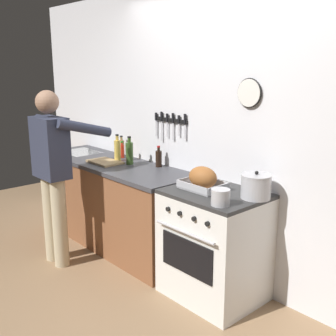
{
  "coord_description": "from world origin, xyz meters",
  "views": [
    {
      "loc": [
        2.3,
        -1.38,
        1.87
      ],
      "look_at": [
        -0.19,
        0.85,
        1.04
      ],
      "focal_mm": 44.42,
      "sensor_mm": 36.0,
      "label": 1
    }
  ],
  "objects_px": {
    "bottle_hot_sauce": "(122,151)",
    "bottle_vinegar": "(122,148)",
    "roasting_pan": "(203,179)",
    "bottle_cooking_oil": "(117,150)",
    "cutting_board": "(105,162)",
    "stove": "(214,245)",
    "stock_pot": "(256,186)",
    "person_cook": "(54,167)",
    "saucepan": "(221,197)",
    "bottle_olive_oil": "(130,153)",
    "bottle_soy_sauce": "(159,158)"
  },
  "relations": [
    {
      "from": "person_cook",
      "to": "stock_pot",
      "type": "xyz_separation_m",
      "value": [
        1.72,
        0.77,
        0.04
      ]
    },
    {
      "from": "stove",
      "to": "bottle_olive_oil",
      "type": "relative_size",
      "value": 3.16
    },
    {
      "from": "bottle_cooking_oil",
      "to": "bottle_soy_sauce",
      "type": "relative_size",
      "value": 1.36
    },
    {
      "from": "stock_pot",
      "to": "saucepan",
      "type": "relative_size",
      "value": 1.69
    },
    {
      "from": "cutting_board",
      "to": "bottle_hot_sauce",
      "type": "height_order",
      "value": "bottle_hot_sauce"
    },
    {
      "from": "person_cook",
      "to": "saucepan",
      "type": "relative_size",
      "value": 12.2
    },
    {
      "from": "person_cook",
      "to": "roasting_pan",
      "type": "height_order",
      "value": "person_cook"
    },
    {
      "from": "bottle_cooking_oil",
      "to": "cutting_board",
      "type": "bearing_deg",
      "value": -100.72
    },
    {
      "from": "cutting_board",
      "to": "stove",
      "type": "bearing_deg",
      "value": 3.22
    },
    {
      "from": "bottle_cooking_oil",
      "to": "bottle_soy_sauce",
      "type": "xyz_separation_m",
      "value": [
        0.47,
        0.16,
        -0.03
      ]
    },
    {
      "from": "person_cook",
      "to": "bottle_cooking_oil",
      "type": "height_order",
      "value": "person_cook"
    },
    {
      "from": "cutting_board",
      "to": "bottle_soy_sauce",
      "type": "relative_size",
      "value": 1.72
    },
    {
      "from": "saucepan",
      "to": "bottle_soy_sauce",
      "type": "distance_m",
      "value": 1.25
    },
    {
      "from": "stock_pot",
      "to": "roasting_pan",
      "type": "bearing_deg",
      "value": -163.18
    },
    {
      "from": "roasting_pan",
      "to": "bottle_hot_sauce",
      "type": "bearing_deg",
      "value": 171.35
    },
    {
      "from": "saucepan",
      "to": "bottle_hot_sauce",
      "type": "bearing_deg",
      "value": 166.97
    },
    {
      "from": "saucepan",
      "to": "bottle_vinegar",
      "type": "distance_m",
      "value": 1.89
    },
    {
      "from": "roasting_pan",
      "to": "bottle_olive_oil",
      "type": "height_order",
      "value": "bottle_olive_oil"
    },
    {
      "from": "saucepan",
      "to": "bottle_vinegar",
      "type": "relative_size",
      "value": 0.6
    },
    {
      "from": "stove",
      "to": "person_cook",
      "type": "distance_m",
      "value": 1.65
    },
    {
      "from": "saucepan",
      "to": "cutting_board",
      "type": "xyz_separation_m",
      "value": [
        -1.67,
        0.13,
        -0.05
      ]
    },
    {
      "from": "bottle_soy_sauce",
      "to": "cutting_board",
      "type": "bearing_deg",
      "value": -148.72
    },
    {
      "from": "cutting_board",
      "to": "bottle_cooking_oil",
      "type": "xyz_separation_m",
      "value": [
        0.03,
        0.14,
        0.11
      ]
    },
    {
      "from": "bottle_olive_oil",
      "to": "bottle_hot_sauce",
      "type": "bearing_deg",
      "value": 157.76
    },
    {
      "from": "stove",
      "to": "bottle_vinegar",
      "type": "distance_m",
      "value": 1.71
    },
    {
      "from": "bottle_hot_sauce",
      "to": "bottle_vinegar",
      "type": "height_order",
      "value": "bottle_vinegar"
    },
    {
      "from": "saucepan",
      "to": "cutting_board",
      "type": "height_order",
      "value": "saucepan"
    },
    {
      "from": "bottle_hot_sauce",
      "to": "stock_pot",
      "type": "bearing_deg",
      "value": -2.64
    },
    {
      "from": "roasting_pan",
      "to": "bottle_vinegar",
      "type": "height_order",
      "value": "bottle_vinegar"
    },
    {
      "from": "roasting_pan",
      "to": "bottle_soy_sauce",
      "type": "distance_m",
      "value": 0.85
    },
    {
      "from": "saucepan",
      "to": "bottle_olive_oil",
      "type": "distance_m",
      "value": 1.48
    },
    {
      "from": "roasting_pan",
      "to": "bottle_cooking_oil",
      "type": "height_order",
      "value": "bottle_cooking_oil"
    },
    {
      "from": "cutting_board",
      "to": "bottle_hot_sauce",
      "type": "xyz_separation_m",
      "value": [
        -0.08,
        0.28,
        0.06
      ]
    },
    {
      "from": "saucepan",
      "to": "bottle_olive_oil",
      "type": "xyz_separation_m",
      "value": [
        -1.46,
        0.28,
        0.06
      ]
    },
    {
      "from": "stove",
      "to": "bottle_hot_sauce",
      "type": "height_order",
      "value": "bottle_hot_sauce"
    },
    {
      "from": "bottle_olive_oil",
      "to": "bottle_soy_sauce",
      "type": "height_order",
      "value": "bottle_olive_oil"
    },
    {
      "from": "stock_pot",
      "to": "saucepan",
      "type": "distance_m",
      "value": 0.33
    },
    {
      "from": "bottle_vinegar",
      "to": "bottle_soy_sauce",
      "type": "distance_m",
      "value": 0.66
    },
    {
      "from": "cutting_board",
      "to": "bottle_vinegar",
      "type": "xyz_separation_m",
      "value": [
        -0.16,
        0.33,
        0.08
      ]
    },
    {
      "from": "bottle_hot_sauce",
      "to": "bottle_olive_oil",
      "type": "height_order",
      "value": "bottle_olive_oil"
    },
    {
      "from": "bottle_hot_sauce",
      "to": "bottle_soy_sauce",
      "type": "relative_size",
      "value": 0.86
    },
    {
      "from": "stove",
      "to": "bottle_olive_oil",
      "type": "bearing_deg",
      "value": 176.54
    },
    {
      "from": "stock_pot",
      "to": "bottle_olive_oil",
      "type": "relative_size",
      "value": 0.8
    },
    {
      "from": "cutting_board",
      "to": "bottle_cooking_oil",
      "type": "relative_size",
      "value": 1.27
    },
    {
      "from": "bottle_hot_sauce",
      "to": "bottle_soy_sauce",
      "type": "distance_m",
      "value": 0.58
    },
    {
      "from": "stock_pot",
      "to": "bottle_cooking_oil",
      "type": "height_order",
      "value": "bottle_cooking_oil"
    },
    {
      "from": "bottle_vinegar",
      "to": "roasting_pan",
      "type": "bearing_deg",
      "value": -10.09
    },
    {
      "from": "stove",
      "to": "bottle_olive_oil",
      "type": "distance_m",
      "value": 1.35
    },
    {
      "from": "stock_pot",
      "to": "bottle_vinegar",
      "type": "distance_m",
      "value": 1.91
    },
    {
      "from": "person_cook",
      "to": "bottle_vinegar",
      "type": "bearing_deg",
      "value": 13.64
    }
  ]
}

